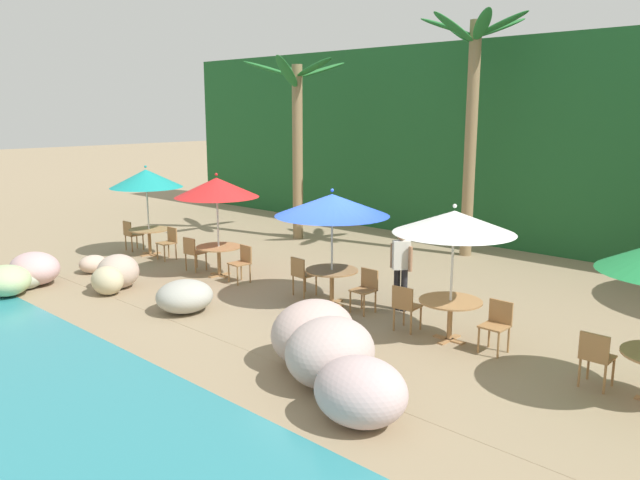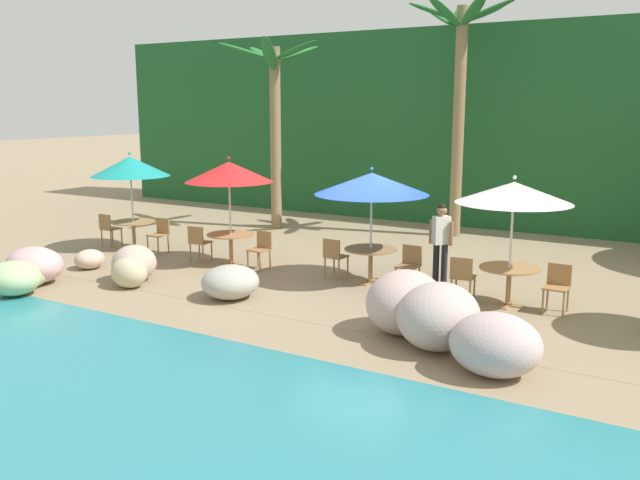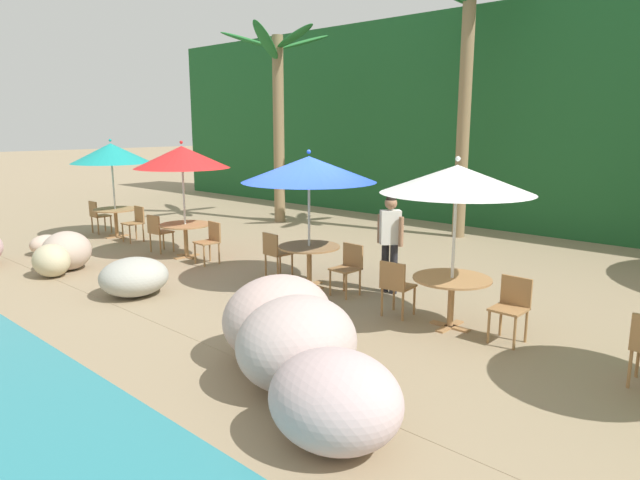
{
  "view_description": "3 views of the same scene",
  "coord_description": "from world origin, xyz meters",
  "px_view_note": "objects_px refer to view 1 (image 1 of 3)",
  "views": [
    {
      "loc": [
        8.64,
        -9.07,
        3.99
      ],
      "look_at": [
        -0.32,
        0.48,
        1.28
      ],
      "focal_mm": 35.32,
      "sensor_mm": 36.0,
      "label": 1
    },
    {
      "loc": [
        6.36,
        -12.07,
        3.67
      ],
      "look_at": [
        -0.78,
        -0.15,
        0.91
      ],
      "focal_mm": 38.12,
      "sensor_mm": 36.0,
      "label": 2
    },
    {
      "loc": [
        6.9,
        -6.73,
        2.85
      ],
      "look_at": [
        0.51,
        0.24,
        0.91
      ],
      "focal_mm": 31.54,
      "sensor_mm": 36.0,
      "label": 3
    }
  ],
  "objects_px": {
    "dining_table_teal": "(149,233)",
    "palm_tree_nearest": "(297,121)",
    "chair_green_inland": "(596,355)",
    "palm_tree_second": "(472,96)",
    "chair_teal_inland": "(131,233)",
    "chair_teal_seaward": "(169,241)",
    "dining_table_red": "(219,251)",
    "umbrella_red": "(217,187)",
    "umbrella_blue": "(332,205)",
    "umbrella_white": "(454,222)",
    "chair_blue_inland": "(301,273)",
    "umbrella_teal": "(146,178)",
    "chair_blue_seaward": "(366,287)",
    "chair_red_inland": "(193,251)",
    "chair_red_seaward": "(242,261)",
    "chair_white_inland": "(405,305)",
    "dining_table_white": "(450,307)",
    "waiter_in_white": "(401,263)",
    "dining_table_blue": "(332,275)",
    "chair_white_seaward": "(497,322)"
  },
  "relations": [
    {
      "from": "dining_table_teal",
      "to": "chair_green_inland",
      "type": "relative_size",
      "value": 1.26
    },
    {
      "from": "palm_tree_nearest",
      "to": "palm_tree_second",
      "type": "relative_size",
      "value": 0.86
    },
    {
      "from": "dining_table_blue",
      "to": "palm_tree_nearest",
      "type": "distance_m",
      "value": 7.58
    },
    {
      "from": "chair_red_inland",
      "to": "dining_table_blue",
      "type": "height_order",
      "value": "chair_red_inland"
    },
    {
      "from": "chair_teal_seaward",
      "to": "chair_green_inland",
      "type": "bearing_deg",
      "value": -2.0
    },
    {
      "from": "dining_table_red",
      "to": "dining_table_blue",
      "type": "bearing_deg",
      "value": 3.18
    },
    {
      "from": "waiter_in_white",
      "to": "chair_red_inland",
      "type": "bearing_deg",
      "value": -169.93
    },
    {
      "from": "dining_table_teal",
      "to": "palm_tree_nearest",
      "type": "distance_m",
      "value": 5.59
    },
    {
      "from": "chair_teal_inland",
      "to": "palm_tree_second",
      "type": "xyz_separation_m",
      "value": [
        7.3,
        6.11,
        3.85
      ]
    },
    {
      "from": "chair_red_seaward",
      "to": "waiter_in_white",
      "type": "xyz_separation_m",
      "value": [
        3.97,
        0.82,
        0.47
      ]
    },
    {
      "from": "chair_teal_seaward",
      "to": "palm_tree_second",
      "type": "relative_size",
      "value": 0.13
    },
    {
      "from": "chair_teal_inland",
      "to": "dining_table_blue",
      "type": "bearing_deg",
      "value": 1.35
    },
    {
      "from": "dining_table_red",
      "to": "chair_blue_seaward",
      "type": "bearing_deg",
      "value": 3.58
    },
    {
      "from": "umbrella_blue",
      "to": "waiter_in_white",
      "type": "bearing_deg",
      "value": 26.46
    },
    {
      "from": "umbrella_teal",
      "to": "palm_tree_nearest",
      "type": "height_order",
      "value": "palm_tree_nearest"
    },
    {
      "from": "umbrella_teal",
      "to": "palm_tree_nearest",
      "type": "xyz_separation_m",
      "value": [
        1.38,
        4.48,
        1.51
      ]
    },
    {
      "from": "umbrella_teal",
      "to": "dining_table_white",
      "type": "bearing_deg",
      "value": -0.35
    },
    {
      "from": "chair_teal_seaward",
      "to": "chair_blue_inland",
      "type": "xyz_separation_m",
      "value": [
        5.07,
        -0.0,
        0.0
      ]
    },
    {
      "from": "chair_teal_seaward",
      "to": "chair_teal_inland",
      "type": "relative_size",
      "value": 1.0
    },
    {
      "from": "dining_table_white",
      "to": "chair_green_inland",
      "type": "bearing_deg",
      "value": -5.8
    },
    {
      "from": "palm_tree_second",
      "to": "chair_blue_inland",
      "type": "bearing_deg",
      "value": -95.07
    },
    {
      "from": "chair_blue_inland",
      "to": "umbrella_blue",
      "type": "bearing_deg",
      "value": 2.55
    },
    {
      "from": "dining_table_red",
      "to": "chair_green_inland",
      "type": "distance_m",
      "value": 9.07
    },
    {
      "from": "dining_table_teal",
      "to": "umbrella_blue",
      "type": "bearing_deg",
      "value": 0.94
    },
    {
      "from": "chair_blue_inland",
      "to": "chair_green_inland",
      "type": "xyz_separation_m",
      "value": [
        6.39,
        -0.4,
        0.0
      ]
    },
    {
      "from": "chair_white_seaward",
      "to": "palm_tree_second",
      "type": "distance_m",
      "value": 8.24
    },
    {
      "from": "umbrella_red",
      "to": "chair_green_inland",
      "type": "relative_size",
      "value": 2.9
    },
    {
      "from": "umbrella_blue",
      "to": "chair_blue_seaward",
      "type": "height_order",
      "value": "umbrella_blue"
    },
    {
      "from": "dining_table_red",
      "to": "waiter_in_white",
      "type": "distance_m",
      "value": 4.91
    },
    {
      "from": "umbrella_blue",
      "to": "umbrella_white",
      "type": "distance_m",
      "value": 2.95
    },
    {
      "from": "chair_red_inland",
      "to": "umbrella_blue",
      "type": "bearing_deg",
      "value": 4.76
    },
    {
      "from": "chair_blue_seaward",
      "to": "chair_red_inland",
      "type": "bearing_deg",
      "value": -175.17
    },
    {
      "from": "chair_blue_seaward",
      "to": "dining_table_blue",
      "type": "bearing_deg",
      "value": -174.77
    },
    {
      "from": "umbrella_teal",
      "to": "chair_blue_inland",
      "type": "xyz_separation_m",
      "value": [
        5.92,
        0.07,
        -1.64
      ]
    },
    {
      "from": "chair_red_seaward",
      "to": "chair_red_inland",
      "type": "height_order",
      "value": "same"
    },
    {
      "from": "chair_blue_seaward",
      "to": "palm_tree_nearest",
      "type": "xyz_separation_m",
      "value": [
        -6.25,
        4.29,
        3.15
      ]
    },
    {
      "from": "umbrella_white",
      "to": "chair_white_inland",
      "type": "relative_size",
      "value": 2.8
    },
    {
      "from": "chair_teal_seaward",
      "to": "dining_table_red",
      "type": "height_order",
      "value": "chair_teal_seaward"
    },
    {
      "from": "chair_teal_inland",
      "to": "chair_blue_inland",
      "type": "xyz_separation_m",
      "value": [
        6.77,
        0.14,
        0.0
      ]
    },
    {
      "from": "dining_table_teal",
      "to": "dining_table_red",
      "type": "xyz_separation_m",
      "value": [
        3.24,
        -0.09,
        0.0
      ]
    },
    {
      "from": "dining_table_red",
      "to": "chair_green_inland",
      "type": "bearing_deg",
      "value": -1.5
    },
    {
      "from": "dining_table_teal",
      "to": "chair_green_inland",
      "type": "height_order",
      "value": "chair_green_inland"
    },
    {
      "from": "chair_white_inland",
      "to": "waiter_in_white",
      "type": "height_order",
      "value": "waiter_in_white"
    },
    {
      "from": "chair_green_inland",
      "to": "palm_tree_second",
      "type": "distance_m",
      "value": 9.47
    },
    {
      "from": "dining_table_white",
      "to": "dining_table_red",
      "type": "bearing_deg",
      "value": -179.77
    },
    {
      "from": "chair_teal_inland",
      "to": "chair_blue_inland",
      "type": "distance_m",
      "value": 6.77
    },
    {
      "from": "chair_blue_inland",
      "to": "palm_tree_nearest",
      "type": "xyz_separation_m",
      "value": [
        -4.54,
        4.41,
        3.15
      ]
    },
    {
      "from": "umbrella_red",
      "to": "chair_blue_seaward",
      "type": "bearing_deg",
      "value": 3.58
    },
    {
      "from": "dining_table_red",
      "to": "chair_blue_inland",
      "type": "relative_size",
      "value": 1.26
    },
    {
      "from": "umbrella_teal",
      "to": "chair_blue_inland",
      "type": "bearing_deg",
      "value": 0.71
    }
  ]
}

